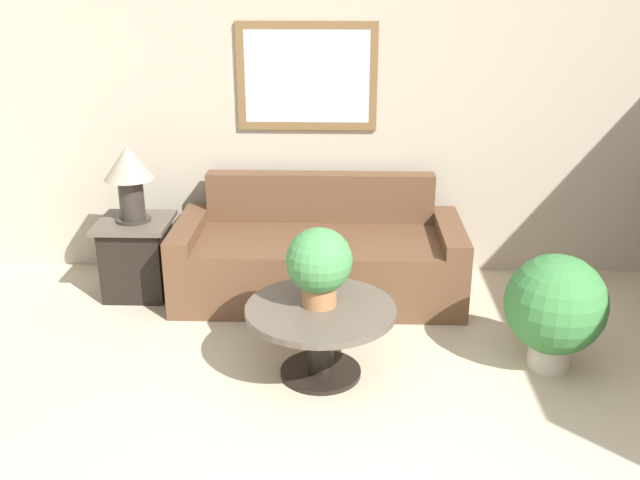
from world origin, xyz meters
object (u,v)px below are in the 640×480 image
Objects in this scene: couch_main at (319,258)px; potted_plant_on_table at (319,264)px; table_lamp at (129,173)px; side_table at (137,257)px; potted_plant_floor at (555,307)px; coffee_table at (321,326)px.

potted_plant_on_table is at bearing -87.90° from couch_main.
couch_main is 3.74× the size of table_lamp.
potted_plant_floor is at bearing -19.26° from side_table.
side_table is 1.22× the size of potted_plant_on_table.
potted_plant_on_table is at bearing 107.21° from coffee_table.
table_lamp is at bearing 141.63° from coffee_table.
couch_main is at bearing 1.35° from side_table.
side_table is 3.02m from potted_plant_floor.
side_table is at bearing 142.27° from potted_plant_on_table.
table_lamp is 1.80m from potted_plant_on_table.
couch_main is 2.35× the size of coffee_table.
couch_main is 1.37m from side_table.
side_table is at bearing 0.00° from table_lamp.
coffee_table is 1.82m from side_table.
couch_main is at bearing 92.10° from potted_plant_on_table.
table_lamp is (-1.42, 1.13, 0.62)m from coffee_table.
potted_plant_on_table is at bearing -37.73° from table_lamp.
side_table is at bearing 141.63° from coffee_table.
table_lamp reaches higher than side_table.
potted_plant_floor is (1.43, 0.10, -0.31)m from potted_plant_on_table.
potted_plant_on_table reaches higher than couch_main.
table_lamp is at bearing -178.65° from couch_main.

